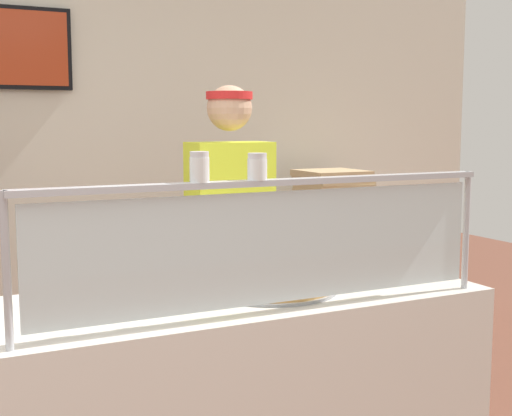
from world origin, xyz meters
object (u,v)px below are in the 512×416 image
at_px(pizza_tray, 272,286).
at_px(parmesan_shaker, 200,169).
at_px(pizza_server, 269,282).
at_px(pepper_flake_shaker, 257,168).
at_px(pizza_box_stack, 332,193).
at_px(worker_figure, 231,247).

bearing_deg(pizza_tray, parmesan_shaker, -144.14).
xyz_separation_m(pizza_tray, pizza_server, (-0.02, -0.02, 0.02)).
bearing_deg(pizza_tray, pizza_server, -140.04).
distance_m(pizza_server, pepper_flake_shaker, 0.56).
xyz_separation_m(pizza_tray, pepper_flake_shaker, (-0.21, -0.30, 0.48)).
bearing_deg(pizza_server, pizza_box_stack, 43.76).
distance_m(parmesan_shaker, pizza_box_stack, 2.80).
bearing_deg(pizza_box_stack, worker_figure, -138.12).
bearing_deg(worker_figure, pizza_tray, -100.39).
xyz_separation_m(pizza_tray, pizza_box_stack, (1.42, 1.80, 0.13)).
bearing_deg(pepper_flake_shaker, parmesan_shaker, 180.00).
bearing_deg(pepper_flake_shaker, pizza_server, 56.20).
height_order(worker_figure, pizza_box_stack, worker_figure).
bearing_deg(pepper_flake_shaker, worker_figure, 70.77).
relative_size(pizza_tray, parmesan_shaker, 5.20).
bearing_deg(worker_figure, pizza_server, -102.09).
height_order(pepper_flake_shaker, pizza_box_stack, pepper_flake_shaker).
xyz_separation_m(pizza_tray, parmesan_shaker, (-0.41, -0.30, 0.48)).
height_order(pizza_tray, pizza_server, pizza_server).
bearing_deg(parmesan_shaker, pizza_tray, 35.86).
relative_size(pizza_tray, worker_figure, 0.28).
bearing_deg(parmesan_shaker, pizza_server, 35.59).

